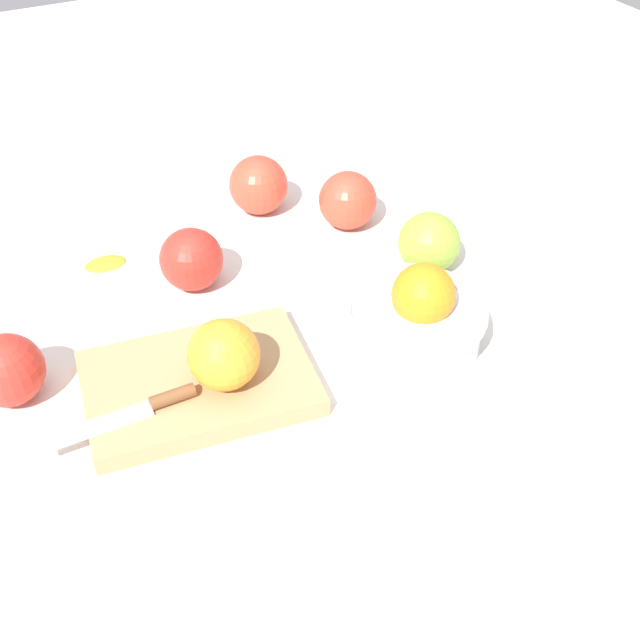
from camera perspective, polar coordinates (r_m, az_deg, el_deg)
name	(u,v)px	position (r m, az deg, el deg)	size (l,w,h in m)	color
ground_plane	(229,318)	(0.92, -6.55, 0.12)	(2.40, 2.40, 0.00)	silver
bowl	(413,318)	(0.86, 6.70, 0.13)	(0.16, 0.16, 0.10)	silver
cutting_board	(199,383)	(0.83, -8.72, -4.49)	(0.23, 0.16, 0.02)	tan
orange_on_board	(224,355)	(0.79, -6.93, -2.50)	(0.07, 0.07, 0.07)	orange
knife	(140,409)	(0.79, -12.80, -6.29)	(0.16, 0.02, 0.01)	silver
apple_front_left	(348,200)	(1.05, 2.01, 8.59)	(0.08, 0.08, 0.08)	#D6422D
apple_front_center	(191,259)	(0.95, -9.23, 4.32)	(0.08, 0.08, 0.08)	red
apple_mid_left	(429,243)	(0.98, 7.84, 5.51)	(0.08, 0.08, 0.08)	#8EB738
apple_front_left_2	(258,185)	(1.09, -4.45, 9.65)	(0.08, 0.08, 0.08)	#D6422D
apple_mid_right	(7,370)	(0.85, -21.59, -3.37)	(0.08, 0.08, 0.08)	red
citrus_peel	(105,261)	(1.03, -15.19, 4.08)	(0.05, 0.04, 0.01)	orange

